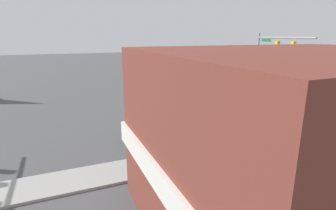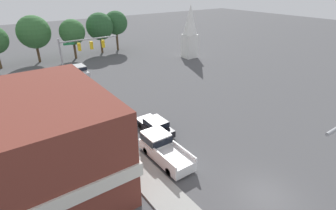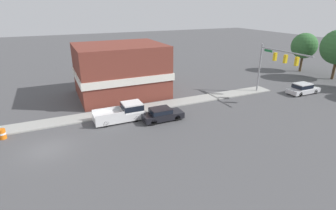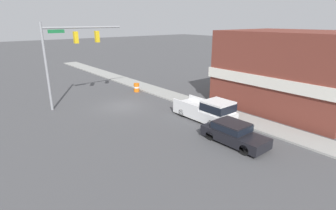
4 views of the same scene
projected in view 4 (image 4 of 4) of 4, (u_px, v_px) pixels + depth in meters
ground_plane at (124, 106)px, 24.96m from camera, size 200.00×200.00×0.00m
sidewalk_curb at (169, 95)px, 28.39m from camera, size 2.40×60.00×0.14m
near_signal_assembly at (70, 46)px, 23.56m from camera, size 7.48×0.49×7.69m
car_lead at (233, 133)px, 17.23m from camera, size 1.81×4.43×1.42m
pickup_truck_parked at (209, 110)px, 20.94m from camera, size 2.01×5.36×1.90m
construction_barrel at (137, 87)px, 29.90m from camera, size 0.65×0.65×0.98m
corner_brick_building at (293, 71)px, 23.94m from camera, size 9.70×11.72×6.93m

